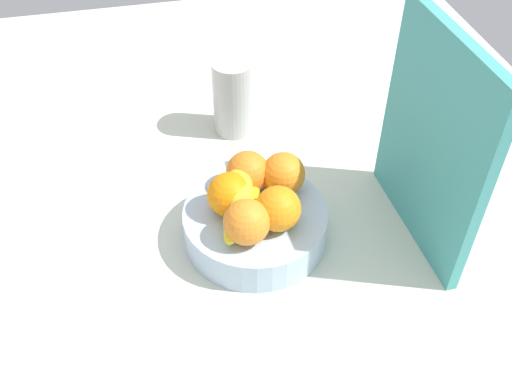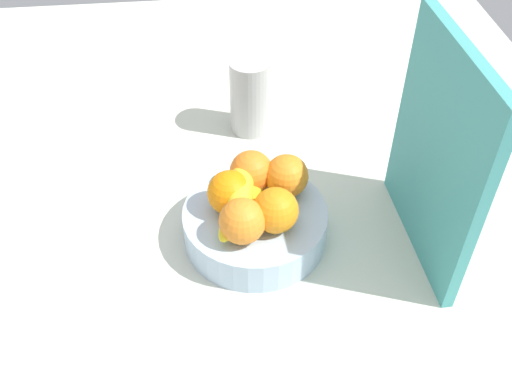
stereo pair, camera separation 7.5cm
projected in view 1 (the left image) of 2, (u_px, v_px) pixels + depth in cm
name	position (u px, v px, depth cm)	size (l,w,h in cm)	color
ground_plane	(255.00, 243.00, 100.29)	(180.00, 140.00, 3.00)	beige
fruit_bowl	(256.00, 223.00, 97.46)	(23.47, 23.47, 6.01)	#ADC6DE
orange_front_left	(278.00, 209.00, 90.56)	(7.17, 7.17, 7.17)	orange
orange_front_right	(283.00, 174.00, 96.37)	(7.17, 7.17, 7.17)	orange
orange_center	(249.00, 172.00, 96.68)	(7.17, 7.17, 7.17)	orange
orange_back_left	(230.00, 195.00, 92.82)	(7.17, 7.17, 7.17)	orange
orange_back_right	(247.00, 222.00, 88.51)	(7.17, 7.17, 7.17)	orange
banana_bunch	(242.00, 198.00, 92.89)	(17.70, 11.31, 6.20)	yellow
cutting_board	(433.00, 143.00, 88.76)	(28.00, 1.80, 36.00)	teal
thermos_tumbler	(233.00, 97.00, 115.64)	(7.98, 7.98, 15.37)	#BDB9B6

